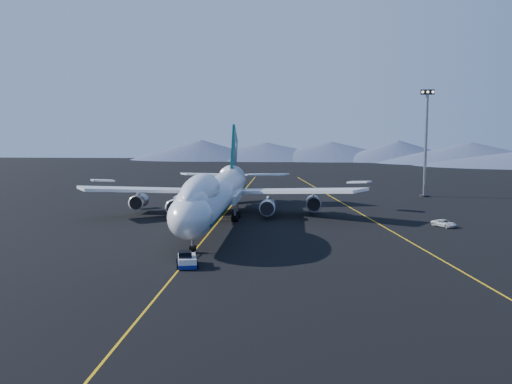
# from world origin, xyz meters

# --- Properties ---
(ground) EXTENTS (500.00, 500.00, 0.00)m
(ground) POSITION_xyz_m (0.00, 0.00, 0.00)
(ground) COLOR black
(ground) RESTS_ON ground
(taxiway_line_main) EXTENTS (0.25, 220.00, 0.01)m
(taxiway_line_main) POSITION_xyz_m (0.00, 0.00, 0.01)
(taxiway_line_main) COLOR #E5A90D
(taxiway_line_main) RESTS_ON ground
(taxiway_line_side) EXTENTS (28.08, 198.09, 0.01)m
(taxiway_line_side) POSITION_xyz_m (30.00, 10.00, 0.01)
(taxiway_line_side) COLOR #E5A90D
(taxiway_line_side) RESTS_ON ground
(boeing_747) EXTENTS (59.62, 72.43, 19.37)m
(boeing_747) POSITION_xyz_m (0.00, 0.03, 5.81)
(boeing_747) COLOR silver
(boeing_747) RESTS_ON ground
(pushback_tug) EXTENTS (3.60, 5.28, 2.12)m
(pushback_tug) POSITION_xyz_m (0.73, -34.70, 0.67)
(pushback_tug) COLOR silver
(pushback_tug) RESTS_ON ground
(service_van) EXTENTS (4.64, 5.14, 1.33)m
(service_van) POSITION_xyz_m (42.86, -0.97, 0.66)
(service_van) COLOR silver
(service_van) RESTS_ON ground
(floodlight_mast) EXTENTS (3.54, 2.65, 28.64)m
(floodlight_mast) POSITION_xyz_m (50.06, 47.85, 14.51)
(floodlight_mast) COLOR black
(floodlight_mast) RESTS_ON ground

